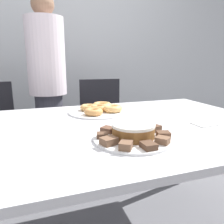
# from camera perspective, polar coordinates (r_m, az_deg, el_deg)

# --- Properties ---
(wall_back) EXTENTS (8.00, 0.05, 2.60)m
(wall_back) POSITION_cam_1_polar(r_m,az_deg,el_deg) (2.68, -13.42, 17.63)
(wall_back) COLOR #B2B7BC
(wall_back) RESTS_ON ground_plane
(table) EXTENTS (1.83, 1.08, 0.76)m
(table) POSITION_cam_1_polar(r_m,az_deg,el_deg) (1.13, -3.11, -7.12)
(table) COLOR silver
(table) RESTS_ON ground_plane
(person_standing) EXTENTS (0.32, 0.32, 1.61)m
(person_standing) POSITION_cam_1_polar(r_m,az_deg,el_deg) (1.98, -16.35, 6.19)
(person_standing) COLOR #383842
(person_standing) RESTS_ON ground_plane
(office_chair_right) EXTENTS (0.48, 0.48, 0.90)m
(office_chair_right) POSITION_cam_1_polar(r_m,az_deg,el_deg) (2.11, -2.40, -4.61)
(office_chair_right) COLOR black
(office_chair_right) RESTS_ON ground_plane
(plate_cake) EXTENTS (0.33, 0.33, 0.01)m
(plate_cake) POSITION_cam_1_polar(r_m,az_deg,el_deg) (0.92, 5.51, -6.86)
(plate_cake) COLOR white
(plate_cake) RESTS_ON table
(plate_donuts) EXTENTS (0.37, 0.37, 0.01)m
(plate_donuts) POSITION_cam_1_polar(r_m,az_deg,el_deg) (1.38, -3.62, 0.10)
(plate_donuts) COLOR white
(plate_donuts) RESTS_ON table
(frosted_cake) EXTENTS (0.18, 0.18, 0.06)m
(frosted_cake) POSITION_cam_1_polar(r_m,az_deg,el_deg) (0.91, 5.56, -4.77)
(frosted_cake) COLOR brown
(frosted_cake) RESTS_ON plate_cake
(lamington_0) EXTENTS (0.06, 0.06, 0.02)m
(lamington_0) POSITION_cam_1_polar(r_m,az_deg,el_deg) (0.94, 13.26, -5.68)
(lamington_0) COLOR #513828
(lamington_0) RESTS_ON plate_cake
(lamington_1) EXTENTS (0.07, 0.07, 0.03)m
(lamington_1) POSITION_cam_1_polar(r_m,az_deg,el_deg) (1.00, 10.78, -4.21)
(lamington_1) COLOR #513828
(lamington_1) RESTS_ON plate_cake
(lamington_2) EXTENTS (0.06, 0.06, 0.03)m
(lamington_2) POSITION_cam_1_polar(r_m,az_deg,el_deg) (1.03, 6.75, -3.56)
(lamington_2) COLOR brown
(lamington_2) RESTS_ON plate_cake
(lamington_3) EXTENTS (0.04, 0.05, 0.02)m
(lamington_3) POSITION_cam_1_polar(r_m,az_deg,el_deg) (1.02, 2.39, -3.75)
(lamington_3) COLOR brown
(lamington_3) RESTS_ON plate_cake
(lamington_4) EXTENTS (0.07, 0.07, 0.02)m
(lamington_4) POSITION_cam_1_polar(r_m,az_deg,el_deg) (0.97, -1.10, -4.61)
(lamington_4) COLOR brown
(lamington_4) RESTS_ON plate_cake
(lamington_5) EXTENTS (0.06, 0.05, 0.02)m
(lamington_5) POSITION_cam_1_polar(r_m,az_deg,el_deg) (0.90, -2.51, -6.11)
(lamington_5) COLOR #513828
(lamington_5) RESTS_ON plate_cake
(lamington_6) EXTENTS (0.07, 0.07, 0.03)m
(lamington_6) POSITION_cam_1_polar(r_m,az_deg,el_deg) (0.83, -0.81, -7.57)
(lamington_6) COLOR brown
(lamington_6) RESTS_ON plate_cake
(lamington_7) EXTENTS (0.07, 0.07, 0.03)m
(lamington_7) POSITION_cam_1_polar(r_m,az_deg,el_deg) (0.79, 3.94, -8.65)
(lamington_7) COLOR brown
(lamington_7) RESTS_ON plate_cake
(lamington_8) EXTENTS (0.05, 0.06, 0.02)m
(lamington_8) POSITION_cam_1_polar(r_m,az_deg,el_deg) (0.81, 9.54, -8.64)
(lamington_8) COLOR #513828
(lamington_8) RESTS_ON plate_cake
(lamington_9) EXTENTS (0.06, 0.07, 0.03)m
(lamington_9) POSITION_cam_1_polar(r_m,az_deg,el_deg) (0.86, 13.06, -7.20)
(lamington_9) COLOR brown
(lamington_9) RESTS_ON plate_cake
(donut_0) EXTENTS (0.11, 0.11, 0.04)m
(donut_0) POSITION_cam_1_polar(r_m,az_deg,el_deg) (1.38, -3.63, 1.06)
(donut_0) COLOR #C68447
(donut_0) RESTS_ON plate_donuts
(donut_1) EXTENTS (0.12, 0.12, 0.04)m
(donut_1) POSITION_cam_1_polar(r_m,az_deg,el_deg) (1.36, 0.13, 0.97)
(donut_1) COLOR #E5AD66
(donut_1) RESTS_ON plate_donuts
(donut_2) EXTENTS (0.12, 0.12, 0.03)m
(donut_2) POSITION_cam_1_polar(r_m,az_deg,el_deg) (1.49, -2.61, 1.87)
(donut_2) COLOR tan
(donut_2) RESTS_ON plate_donuts
(donut_3) EXTENTS (0.11, 0.11, 0.04)m
(donut_3) POSITION_cam_1_polar(r_m,az_deg,el_deg) (1.40, -6.07, 1.18)
(donut_3) COLOR tan
(donut_3) RESTS_ON plate_donuts
(donut_4) EXTENTS (0.11, 0.11, 0.04)m
(donut_4) POSITION_cam_1_polar(r_m,az_deg,el_deg) (1.28, -4.84, 0.10)
(donut_4) COLOR #D18E4C
(donut_4) RESTS_ON plate_donuts
(napkin) EXTENTS (0.12, 0.10, 0.01)m
(napkin) POSITION_cam_1_polar(r_m,az_deg,el_deg) (1.22, 22.98, -2.90)
(napkin) COLOR white
(napkin) RESTS_ON table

